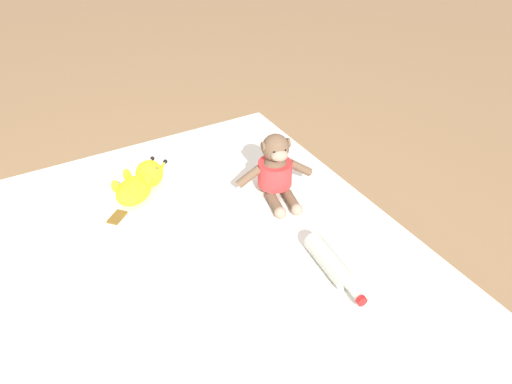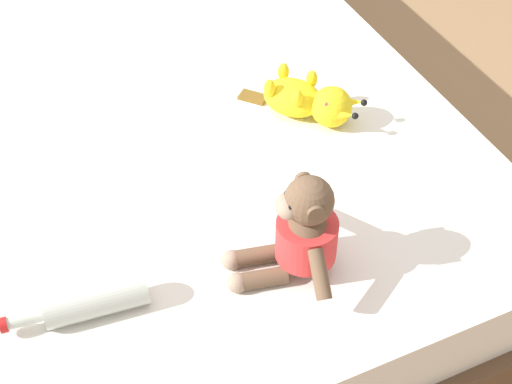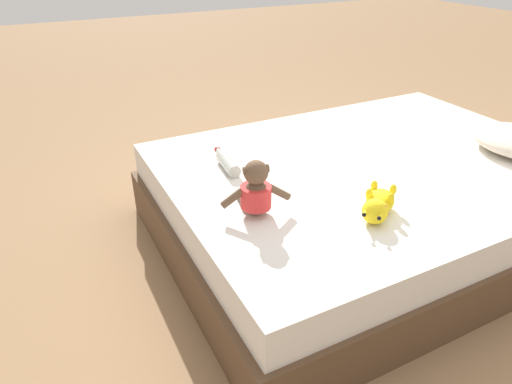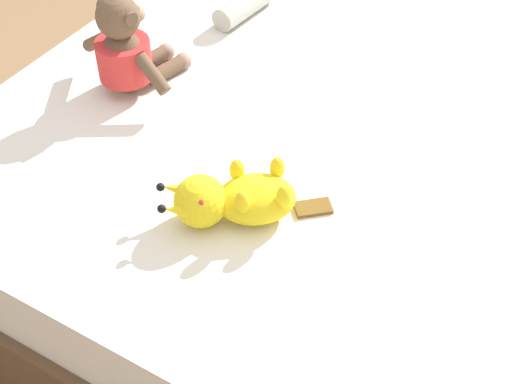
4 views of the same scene
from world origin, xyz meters
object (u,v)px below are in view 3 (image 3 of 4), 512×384
Objects in this scene: plush_monkey at (255,191)px; glass_bottle at (228,163)px; plush_yellow_creature at (378,205)px; bed at (370,197)px.

plush_monkey is 0.42m from glass_bottle.
plush_yellow_creature is 0.74m from glass_bottle.
plush_yellow_creature is at bearing -39.65° from bed.
bed is at bearing 101.90° from plush_monkey.
plush_monkey is 0.98× the size of plush_yellow_creature.
plush_monkey reaches higher than bed.
bed is 0.82m from plush_monkey.
plush_monkey is (0.16, -0.75, 0.31)m from bed.
bed is 7.33× the size of plush_monkey.
plush_yellow_creature is (0.24, 0.42, -0.05)m from plush_monkey.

